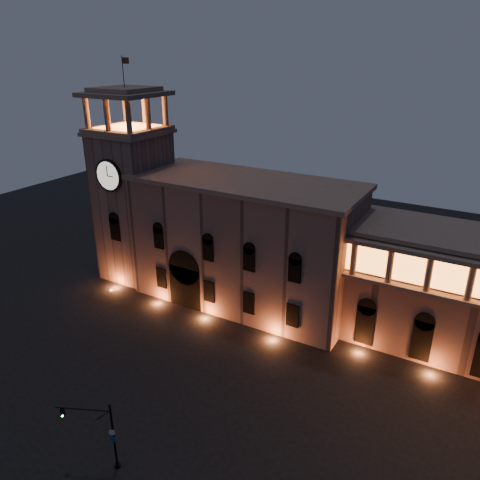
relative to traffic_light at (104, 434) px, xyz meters
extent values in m
plane|color=black|center=(-2.05, 9.14, -3.53)|extent=(160.00, 160.00, 0.00)
cube|color=#7C5A51|center=(-4.05, 31.14, 4.97)|extent=(30.00, 12.00, 17.00)
cube|color=#8A6E5F|center=(-4.05, 31.14, 13.77)|extent=(30.80, 12.80, 0.60)
cube|color=black|center=(-10.05, 25.74, -0.53)|extent=(5.00, 1.40, 6.00)
cylinder|color=black|center=(-10.05, 25.74, 2.47)|extent=(5.00, 1.40, 5.00)
cube|color=orange|center=(-10.05, 25.54, -0.73)|extent=(4.20, 0.20, 5.00)
cube|color=#7C5A51|center=(-22.55, 30.14, 7.47)|extent=(9.00, 9.00, 22.00)
cube|color=#8A6E5F|center=(-22.55, 30.14, 18.72)|extent=(9.80, 9.80, 0.50)
cylinder|color=black|center=(-22.55, 25.46, 13.47)|extent=(4.60, 0.35, 4.60)
cylinder|color=beige|center=(-22.55, 25.32, 13.47)|extent=(4.00, 0.12, 4.00)
cube|color=#8A6E5F|center=(-22.55, 30.14, 19.22)|extent=(9.40, 9.40, 0.50)
cube|color=orange|center=(-22.55, 30.14, 19.52)|extent=(6.80, 6.80, 0.15)
cylinder|color=#8A6E5F|center=(-26.35, 26.34, 21.57)|extent=(0.76, 0.76, 4.20)
cylinder|color=#8A6E5F|center=(-22.55, 26.34, 21.57)|extent=(0.76, 0.76, 4.20)
cylinder|color=#8A6E5F|center=(-18.75, 26.34, 21.57)|extent=(0.76, 0.76, 4.20)
cylinder|color=#8A6E5F|center=(-26.35, 33.94, 21.57)|extent=(0.76, 0.76, 4.20)
cylinder|color=#8A6E5F|center=(-22.55, 33.94, 21.57)|extent=(0.76, 0.76, 4.20)
cylinder|color=#8A6E5F|center=(-18.75, 33.94, 21.57)|extent=(0.76, 0.76, 4.20)
cylinder|color=#8A6E5F|center=(-26.35, 30.14, 21.57)|extent=(0.76, 0.76, 4.20)
cylinder|color=#8A6E5F|center=(-18.75, 30.14, 21.57)|extent=(0.76, 0.76, 4.20)
cube|color=#8A6E5F|center=(-22.55, 30.14, 23.97)|extent=(9.80, 9.80, 0.60)
cube|color=#8A6E5F|center=(-22.55, 30.14, 24.57)|extent=(7.50, 7.50, 0.60)
cylinder|color=black|center=(-22.55, 30.14, 26.87)|extent=(0.10, 0.10, 4.00)
plane|color=#4F2616|center=(-21.95, 30.14, 28.27)|extent=(1.20, 0.00, 1.20)
cylinder|color=#8A6E5F|center=(11.95, 27.64, 7.97)|extent=(0.70, 0.70, 4.00)
cylinder|color=#8A6E5F|center=(15.95, 27.64, 7.97)|extent=(0.70, 0.70, 4.00)
cylinder|color=#8A6E5F|center=(19.95, 27.64, 7.97)|extent=(0.70, 0.70, 4.00)
cylinder|color=#8A6E5F|center=(23.95, 27.64, 7.97)|extent=(0.70, 0.70, 4.00)
cylinder|color=black|center=(0.75, 0.35, -0.28)|extent=(0.19, 0.19, 6.50)
cylinder|color=black|center=(0.75, 0.35, -3.39)|extent=(0.52, 0.52, 0.28)
sphere|color=black|center=(0.75, 0.35, 3.06)|extent=(0.26, 0.26, 0.26)
cylinder|color=black|center=(-1.37, -0.61, 2.50)|extent=(4.27, 2.02, 0.11)
cube|color=black|center=(-2.97, -1.34, 2.04)|extent=(0.36, 0.35, 0.79)
cylinder|color=#0CE53F|center=(-2.91, -1.47, 1.78)|extent=(0.18, 0.14, 0.17)
cylinder|color=silver|center=(0.76, 0.21, 0.37)|extent=(0.52, 0.26, 0.56)
cylinder|color=navy|center=(0.76, 0.21, -0.37)|extent=(0.52, 0.26, 0.56)
camera|label=1|loc=(24.71, -20.21, 29.69)|focal=35.00mm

